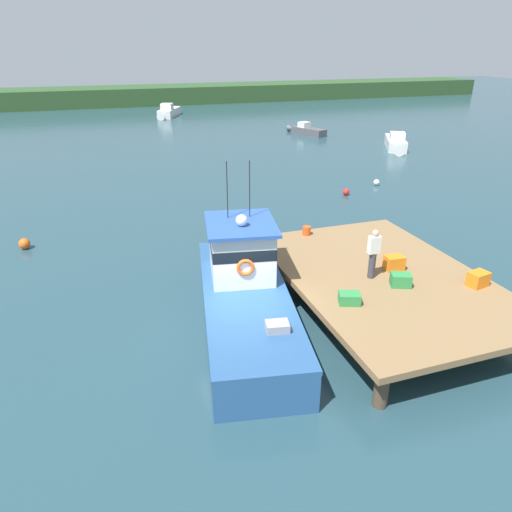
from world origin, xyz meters
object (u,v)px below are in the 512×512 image
(crate_stack_mid_dock, at_px, (478,279))
(mooring_buoy_inshore, at_px, (377,182))
(crate_single_far, at_px, (394,263))
(deckhand_by_the_boat, at_px, (373,253))
(mooring_buoy_channel_marker, at_px, (24,244))
(crate_stack_near_edge, at_px, (401,280))
(main_fishing_boat, at_px, (244,289))
(crate_single_by_cleat, at_px, (349,298))
(moored_boat_mid_harbor, at_px, (168,112))
(bait_bucket, at_px, (307,231))
(moored_boat_far_left, at_px, (306,130))
(moored_boat_outer_mooring, at_px, (396,143))
(mooring_buoy_spare_mooring, at_px, (346,192))

(crate_stack_mid_dock, distance_m, mooring_buoy_inshore, 15.64)
(crate_single_far, bearing_deg, crate_stack_mid_dock, -45.85)
(deckhand_by_the_boat, height_order, mooring_buoy_channel_marker, deckhand_by_the_boat)
(crate_single_far, xyz_separation_m, mooring_buoy_inshore, (7.41, 12.71, -1.25))
(crate_stack_near_edge, xyz_separation_m, deckhand_by_the_boat, (-0.56, 0.80, 0.66))
(main_fishing_boat, distance_m, deckhand_by_the_boat, 4.22)
(crate_single_by_cleat, distance_m, crate_single_far, 2.93)
(mooring_buoy_inshore, bearing_deg, deckhand_by_the_boat, -123.02)
(moored_boat_mid_harbor, distance_m, mooring_buoy_inshore, 35.16)
(bait_bucket, bearing_deg, deckhand_by_the_boat, -84.06)
(crate_single_far, bearing_deg, moored_boat_far_left, 70.70)
(crate_single_by_cleat, height_order, mooring_buoy_channel_marker, crate_single_by_cleat)
(moored_boat_far_left, bearing_deg, mooring_buoy_inshore, -100.48)
(crate_stack_mid_dock, distance_m, crate_single_by_cleat, 4.29)
(crate_single_far, bearing_deg, mooring_buoy_inshore, 59.77)
(crate_single_far, distance_m, mooring_buoy_channel_marker, 15.20)
(deckhand_by_the_boat, distance_m, moored_boat_outer_mooring, 27.31)
(deckhand_by_the_boat, bearing_deg, bait_bucket, 95.94)
(moored_boat_far_left, bearing_deg, crate_single_far, -109.30)
(deckhand_by_the_boat, height_order, moored_boat_far_left, deckhand_by_the_boat)
(main_fishing_boat, relative_size, deckhand_by_the_boat, 6.12)
(mooring_buoy_channel_marker, bearing_deg, bait_bucket, -25.38)
(crate_stack_near_edge, relative_size, bait_bucket, 1.76)
(main_fishing_boat, height_order, crate_single_by_cleat, main_fishing_boat)
(crate_stack_mid_dock, relative_size, crate_stack_near_edge, 1.00)
(mooring_buoy_channel_marker, bearing_deg, mooring_buoy_inshore, 10.99)
(mooring_buoy_spare_mooring, height_order, mooring_buoy_channel_marker, mooring_buoy_channel_marker)
(main_fishing_boat, bearing_deg, moored_boat_outer_mooring, 46.78)
(crate_single_by_cleat, bearing_deg, mooring_buoy_channel_marker, 133.17)
(bait_bucket, relative_size, moored_boat_outer_mooring, 0.06)
(crate_stack_near_edge, relative_size, mooring_buoy_inshore, 1.63)
(mooring_buoy_channel_marker, bearing_deg, main_fishing_boat, -48.80)
(deckhand_by_the_boat, bearing_deg, mooring_buoy_channel_marker, 140.78)
(main_fishing_boat, xyz_separation_m, moored_boat_outer_mooring, (19.94, 21.22, -0.51))
(moored_boat_far_left, bearing_deg, deckhand_by_the_boat, -110.83)
(moored_boat_outer_mooring, bearing_deg, crate_single_by_cleat, -126.73)
(moored_boat_mid_harbor, bearing_deg, moored_boat_far_left, -57.01)
(moored_boat_far_left, xyz_separation_m, moored_boat_mid_harbor, (-10.71, 16.49, 0.15))
(main_fishing_boat, xyz_separation_m, moored_boat_mid_harbor, (5.03, 46.47, -0.46))
(moored_boat_outer_mooring, xyz_separation_m, mooring_buoy_spare_mooring, (-10.32, -10.37, -0.30))
(moored_boat_mid_harbor, distance_m, mooring_buoy_channel_marker, 40.12)
(crate_stack_near_edge, relative_size, deckhand_by_the_boat, 0.37)
(mooring_buoy_inshore, relative_size, mooring_buoy_spare_mooring, 0.95)
(main_fishing_boat, relative_size, crate_stack_mid_dock, 16.61)
(crate_single_far, distance_m, mooring_buoy_inshore, 14.77)
(crate_stack_near_edge, xyz_separation_m, moored_boat_outer_mooring, (15.40, 22.90, -0.90))
(crate_stack_near_edge, xyz_separation_m, mooring_buoy_channel_marker, (-11.79, 9.96, -1.17))
(mooring_buoy_inshore, bearing_deg, main_fishing_boat, -135.76)
(crate_stack_mid_dock, bearing_deg, crate_stack_near_edge, 161.38)
(main_fishing_boat, xyz_separation_m, bait_bucket, (3.56, 3.15, 0.36))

